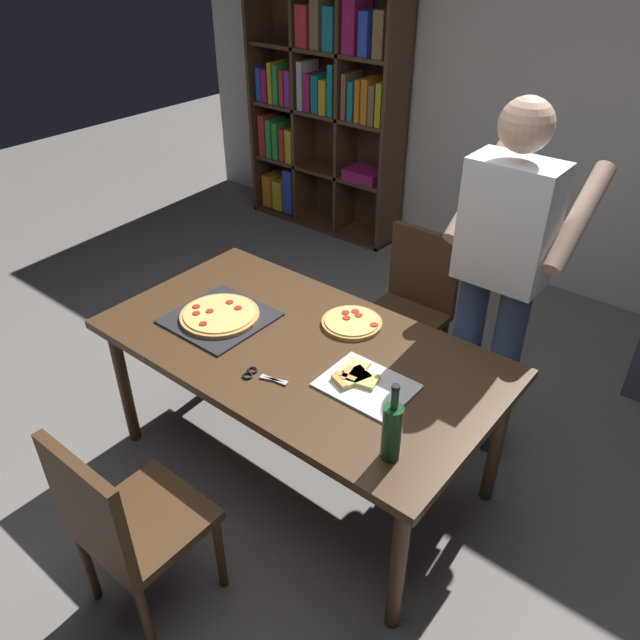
{
  "coord_description": "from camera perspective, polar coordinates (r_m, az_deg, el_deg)",
  "views": [
    {
      "loc": [
        1.45,
        -1.64,
        2.32
      ],
      "look_at": [
        0.0,
        0.15,
        0.8
      ],
      "focal_mm": 34.6,
      "sensor_mm": 36.0,
      "label": 1
    }
  ],
  "objects": [
    {
      "name": "bookshelf",
      "position": [
        5.31,
        0.43,
        19.08
      ],
      "size": [
        1.4,
        0.35,
        1.95
      ],
      "color": "#513823",
      "rests_on": "ground_plane"
    },
    {
      "name": "chair_far_side",
      "position": [
        3.49,
        8.5,
        1.81
      ],
      "size": [
        0.42,
        0.42,
        0.9
      ],
      "color": "#472D19",
      "rests_on": "ground_plane"
    },
    {
      "name": "ground_plane",
      "position": [
        3.19,
        -1.74,
        -13.25
      ],
      "size": [
        12.0,
        12.0,
        0.0
      ],
      "primitive_type": "plane",
      "color": "gray"
    },
    {
      "name": "pizza_slices_on_towel",
      "position": [
        2.48,
        3.77,
        -5.66
      ],
      "size": [
        0.36,
        0.28,
        0.03
      ],
      "color": "white",
      "rests_on": "dining_table"
    },
    {
      "name": "dining_table",
      "position": [
        2.74,
        -1.98,
        -3.41
      ],
      "size": [
        1.78,
        0.97,
        0.75
      ],
      "color": "#4C331E",
      "rests_on": "ground_plane"
    },
    {
      "name": "second_pizza_plain",
      "position": [
        2.82,
        2.96,
        -0.22
      ],
      "size": [
        0.28,
        0.28,
        0.03
      ],
      "color": "tan",
      "rests_on": "dining_table"
    },
    {
      "name": "kitchen_scissors",
      "position": [
        2.53,
        -5.72,
        -5.11
      ],
      "size": [
        0.2,
        0.1,
        0.01
      ],
      "color": "silver",
      "rests_on": "dining_table"
    },
    {
      "name": "person_serving_pizza",
      "position": [
        2.88,
        16.43,
        4.56
      ],
      "size": [
        0.55,
        0.54,
        1.75
      ],
      "color": "#38476B",
      "rests_on": "ground_plane"
    },
    {
      "name": "chair_near_camera",
      "position": [
        2.42,
        -17.79,
        -17.32
      ],
      "size": [
        0.42,
        0.42,
        0.9
      ],
      "color": "#472D19",
      "rests_on": "ground_plane"
    },
    {
      "name": "back_wall",
      "position": [
        4.58,
        20.98,
        19.77
      ],
      "size": [
        6.4,
        0.1,
        2.8
      ],
      "primitive_type": "cube",
      "color": "silver",
      "rests_on": "ground_plane"
    },
    {
      "name": "wine_bottle",
      "position": [
        2.12,
        6.67,
        -10.15
      ],
      "size": [
        0.07,
        0.07,
        0.32
      ],
      "color": "#194723",
      "rests_on": "dining_table"
    },
    {
      "name": "pepperoni_pizza_on_tray",
      "position": [
        2.89,
        -9.26,
        0.37
      ],
      "size": [
        0.43,
        0.43,
        0.04
      ],
      "color": "#2D2D33",
      "rests_on": "dining_table"
    }
  ]
}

